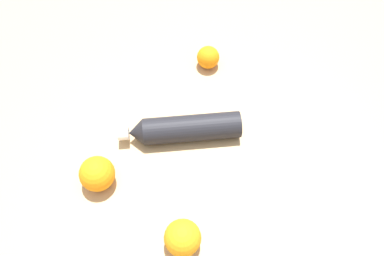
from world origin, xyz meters
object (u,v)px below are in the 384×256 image
orange_0 (208,57)px  orange_1 (97,174)px  orange_2 (183,238)px  water_bottle (183,129)px

orange_0 → orange_1: bearing=176.2°
orange_2 → orange_1: bearing=85.3°
orange_0 → orange_1: orange_1 is taller
orange_0 → orange_2: (-0.46, -0.21, 0.01)m
water_bottle → orange_1: 0.23m
water_bottle → orange_0: 0.24m
orange_0 → orange_2: size_ratio=0.80×
water_bottle → orange_2: (-0.23, -0.14, 0.01)m
water_bottle → orange_0: size_ratio=4.25×
water_bottle → orange_1: size_ratio=3.28×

